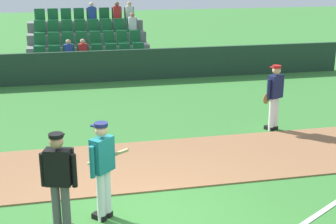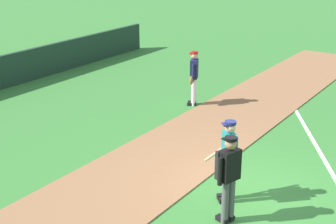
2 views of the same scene
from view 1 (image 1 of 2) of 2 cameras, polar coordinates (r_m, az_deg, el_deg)
name	(u,v)px [view 1 (image 1 of 2)]	position (r m, az deg, el deg)	size (l,w,h in m)	color
ground_plane	(135,224)	(8.41, -3.98, -13.19)	(80.00, 80.00, 0.00)	#387A33
infield_dirt_path	(118,166)	(10.62, -5.98, -6.42)	(28.00, 2.73, 0.03)	#936642
foul_line_chalk	(310,220)	(8.87, 16.55, -12.17)	(12.00, 0.10, 0.01)	white
dugout_fence	(92,67)	(18.22, -8.97, 5.35)	(20.00, 0.16, 1.18)	#1E3828
stadium_bleachers	(89,52)	(20.46, -9.37, 7.05)	(5.00, 3.80, 2.70)	slate
batter_teal_jersey	(103,167)	(8.22, -7.76, -6.51)	(0.72, 0.68, 1.76)	white
umpire_home_plate	(59,178)	(7.85, -12.77, -7.70)	(0.57, 0.39, 1.76)	#4C4C4C
runner_navy_jersey	(274,95)	(12.88, 12.52, 1.95)	(0.66, 0.41, 1.76)	white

